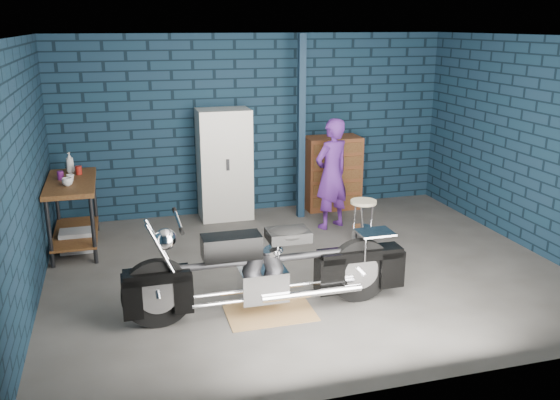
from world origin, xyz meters
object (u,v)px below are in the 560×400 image
at_px(workbench, 74,215).
at_px(tool_chest, 332,173).
at_px(storage_bin, 78,240).
at_px(locker, 224,164).
at_px(person, 332,174).
at_px(shop_stool, 363,223).
at_px(motorcycle, 269,262).

height_order(workbench, tool_chest, tool_chest).
xyz_separation_m(storage_bin, locker, (2.11, 0.85, 0.69)).
distance_m(locker, tool_chest, 1.73).
xyz_separation_m(person, storage_bin, (-3.48, 0.02, -0.65)).
relative_size(workbench, shop_stool, 2.26).
xyz_separation_m(motorcycle, storage_bin, (-1.95, 2.33, -0.41)).
height_order(locker, tool_chest, locker).
bearing_deg(locker, tool_chest, 0.00).
xyz_separation_m(motorcycle, person, (1.53, 2.31, 0.25)).
height_order(motorcycle, person, person).
relative_size(workbench, storage_bin, 3.22).
relative_size(motorcycle, person, 1.56).
distance_m(workbench, tool_chest, 3.91).
bearing_deg(locker, shop_stool, -47.88).
height_order(workbench, shop_stool, workbench).
distance_m(motorcycle, tool_chest, 3.68).
bearing_deg(motorcycle, tool_chest, 59.87).
height_order(storage_bin, locker, locker).
bearing_deg(workbench, person, -2.10).
distance_m(workbench, person, 3.52).
bearing_deg(locker, motorcycle, -92.75).
relative_size(workbench, person, 0.89).
distance_m(workbench, shop_stool, 3.77).
xyz_separation_m(tool_chest, shop_stool, (-0.20, -1.68, -0.26)).
bearing_deg(workbench, tool_chest, 10.85).
xyz_separation_m(motorcycle, shop_stool, (1.67, 1.50, -0.23)).
xyz_separation_m(workbench, locker, (2.13, 0.74, 0.37)).
bearing_deg(person, motorcycle, 33.31).
xyz_separation_m(person, tool_chest, (0.34, 0.86, -0.22)).
relative_size(workbench, locker, 0.85).
relative_size(motorcycle, storage_bin, 5.68).
relative_size(person, tool_chest, 1.38).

